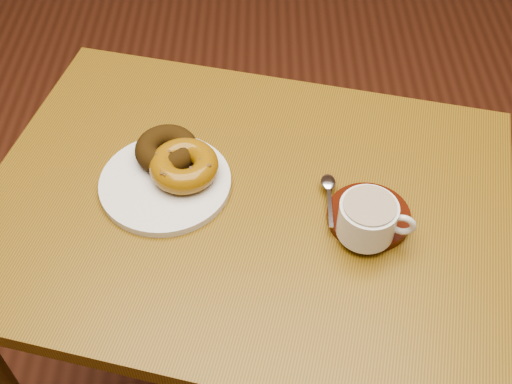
{
  "coord_description": "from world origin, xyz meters",
  "views": [
    {
      "loc": [
        -0.01,
        -0.64,
        1.6
      ],
      "look_at": [
        -0.02,
        0.04,
        0.82
      ],
      "focal_mm": 45.0,
      "sensor_mm": 36.0,
      "label": 1
    }
  ],
  "objects_px": {
    "cafe_table": "(245,246)",
    "donut_plate": "(165,183)",
    "saucer": "(368,216)",
    "coffee_cup": "(368,219)"
  },
  "relations": [
    {
      "from": "cafe_table",
      "to": "saucer",
      "type": "height_order",
      "value": "saucer"
    },
    {
      "from": "saucer",
      "to": "coffee_cup",
      "type": "xyz_separation_m",
      "value": [
        -0.01,
        -0.04,
        0.04
      ]
    },
    {
      "from": "saucer",
      "to": "donut_plate",
      "type": "bearing_deg",
      "value": 168.11
    },
    {
      "from": "cafe_table",
      "to": "donut_plate",
      "type": "distance_m",
      "value": 0.19
    },
    {
      "from": "coffee_cup",
      "to": "donut_plate",
      "type": "bearing_deg",
      "value": 176.48
    },
    {
      "from": "saucer",
      "to": "coffee_cup",
      "type": "height_order",
      "value": "coffee_cup"
    },
    {
      "from": "saucer",
      "to": "cafe_table",
      "type": "bearing_deg",
      "value": 168.91
    },
    {
      "from": "donut_plate",
      "to": "coffee_cup",
      "type": "relative_size",
      "value": 1.87
    },
    {
      "from": "cafe_table",
      "to": "coffee_cup",
      "type": "xyz_separation_m",
      "value": [
        0.19,
        -0.07,
        0.17
      ]
    },
    {
      "from": "cafe_table",
      "to": "donut_plate",
      "type": "xyz_separation_m",
      "value": [
        -0.13,
        0.03,
        0.13
      ]
    }
  ]
}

